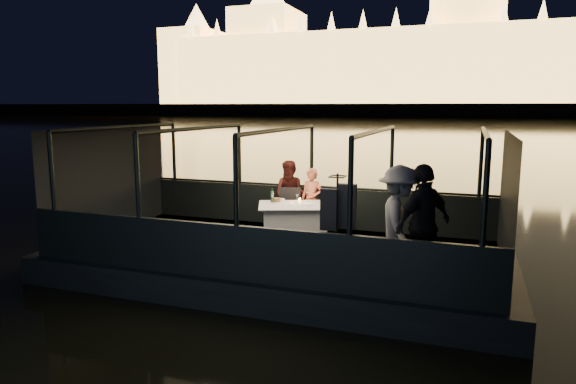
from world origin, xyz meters
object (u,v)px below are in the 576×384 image
(person_woman_coral, at_px, (312,198))
(passenger_dark, at_px, (423,230))
(chair_port_right, at_px, (309,213))
(person_man_maroon, at_px, (291,197))
(passenger_stripe, at_px, (399,226))
(chair_port_left, at_px, (287,213))
(coat_stand, at_px, (337,224))
(dining_table_central, at_px, (295,223))
(wine_bottle, at_px, (272,195))

(person_woman_coral, relative_size, passenger_dark, 0.75)
(chair_port_right, bearing_deg, person_man_maroon, -173.78)
(passenger_stripe, bearing_deg, chair_port_left, 37.83)
(passenger_stripe, bearing_deg, coat_stand, 99.73)
(dining_table_central, height_order, person_man_maroon, person_man_maroon)
(dining_table_central, height_order, chair_port_left, chair_port_left)
(passenger_dark, distance_m, wine_bottle, 3.70)
(chair_port_left, xyz_separation_m, passenger_stripe, (2.65, -2.08, 0.40))
(chair_port_right, height_order, person_woman_coral, person_woman_coral)
(passenger_dark, bearing_deg, person_man_maroon, -93.73)
(person_woman_coral, relative_size, wine_bottle, 5.00)
(person_man_maroon, bearing_deg, coat_stand, -61.78)
(person_man_maroon, bearing_deg, chair_port_right, -21.20)
(wine_bottle, bearing_deg, passenger_dark, -29.77)
(chair_port_right, height_order, passenger_stripe, passenger_stripe)
(chair_port_left, height_order, passenger_dark, passenger_dark)
(chair_port_left, xyz_separation_m, chair_port_right, (0.43, 0.25, 0.00))
(dining_table_central, bearing_deg, passenger_stripe, -33.96)
(coat_stand, distance_m, person_woman_coral, 3.12)
(chair_port_right, xyz_separation_m, person_woman_coral, (0.02, 0.10, 0.30))
(dining_table_central, relative_size, passenger_stripe, 0.79)
(chair_port_left, distance_m, passenger_dark, 3.83)
(dining_table_central, xyz_separation_m, passenger_dark, (2.68, -1.74, 0.47))
(person_man_maroon, bearing_deg, passenger_dark, -44.43)
(passenger_dark, bearing_deg, person_woman_coral, -98.24)
(dining_table_central, height_order, coat_stand, coat_stand)
(passenger_stripe, bearing_deg, dining_table_central, 42.01)
(dining_table_central, bearing_deg, person_woman_coral, 84.39)
(chair_port_left, bearing_deg, chair_port_right, 12.62)
(person_woman_coral, bearing_deg, chair_port_right, -92.13)
(chair_port_right, relative_size, passenger_dark, 0.45)
(dining_table_central, bearing_deg, coat_stand, -54.83)
(coat_stand, xyz_separation_m, person_woman_coral, (-1.28, 2.84, -0.15))
(coat_stand, relative_size, person_woman_coral, 1.21)
(dining_table_central, relative_size, chair_port_left, 1.49)
(person_man_maroon, relative_size, passenger_dark, 0.82)
(passenger_stripe, bearing_deg, wine_bottle, 45.80)
(chair_port_right, distance_m, person_man_maroon, 0.59)
(person_man_maroon, distance_m, passenger_dark, 4.11)
(coat_stand, distance_m, wine_bottle, 2.79)
(chair_port_left, distance_m, coat_stand, 3.06)
(passenger_dark, bearing_deg, dining_table_central, -85.81)
(passenger_stripe, distance_m, wine_bottle, 3.26)
(coat_stand, distance_m, passenger_dark, 1.33)
(dining_table_central, relative_size, chair_port_right, 1.69)
(coat_stand, height_order, person_woman_coral, coat_stand)
(wine_bottle, bearing_deg, chair_port_left, 69.77)
(chair_port_left, height_order, wine_bottle, wine_bottle)
(person_woman_coral, bearing_deg, dining_table_central, -85.33)
(coat_stand, xyz_separation_m, person_man_maroon, (-1.79, 2.89, -0.15))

